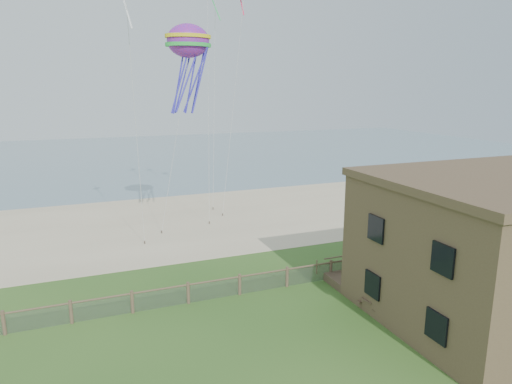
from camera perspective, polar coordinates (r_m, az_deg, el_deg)
ground at (r=22.05m, az=3.45°, el=-18.92°), size 160.00×160.00×0.00m
sand_beach at (r=41.44m, az=-9.46°, el=-3.64°), size 72.00×20.00×0.02m
ocean at (r=84.16m, az=-15.84°, el=4.36°), size 160.00×68.00×0.02m
chainlink_fence at (r=26.71m, az=-2.06°, el=-11.63°), size 36.20×0.20×1.25m
motel_deck at (r=32.45m, az=21.05°, el=-8.56°), size 15.00×2.00×0.50m
picnic_table at (r=25.95m, az=15.06°, el=-13.22°), size 2.07×1.68×0.79m
octopus_kite at (r=34.05m, az=-8.38°, el=15.28°), size 3.96×3.48×6.77m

